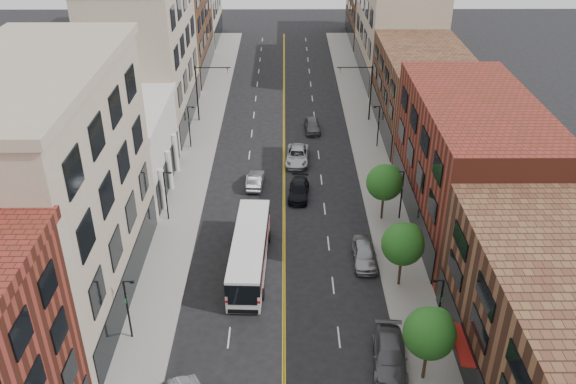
{
  "coord_description": "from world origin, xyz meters",
  "views": [
    {
      "loc": [
        0.11,
        -25.19,
        31.11
      ],
      "look_at": [
        0.37,
        20.58,
        5.0
      ],
      "focal_mm": 38.0,
      "sensor_mm": 36.0,
      "label": 1
    }
  ],
  "objects_px": {
    "car_parked_far": "(364,254)",
    "car_lane_behind": "(255,180)",
    "car_parked_mid": "(390,355)",
    "car_lane_b": "(297,156)",
    "car_lane_c": "(312,125)",
    "city_bus": "(250,250)",
    "car_lane_a": "(299,190)"
  },
  "relations": [
    {
      "from": "car_parked_far",
      "to": "car_lane_behind",
      "type": "xyz_separation_m",
      "value": [
        -9.84,
        13.43,
        -0.11
      ]
    },
    {
      "from": "car_parked_far",
      "to": "car_lane_behind",
      "type": "bearing_deg",
      "value": 126.94
    },
    {
      "from": "car_parked_mid",
      "to": "car_lane_c",
      "type": "bearing_deg",
      "value": 101.0
    },
    {
      "from": "car_lane_behind",
      "to": "car_lane_c",
      "type": "distance_m",
      "value": 15.61
    },
    {
      "from": "car_parked_far",
      "to": "car_lane_b",
      "type": "distance_m",
      "value": 19.79
    },
    {
      "from": "car_parked_mid",
      "to": "car_lane_a",
      "type": "distance_m",
      "value": 23.77
    },
    {
      "from": "car_lane_b",
      "to": "car_lane_c",
      "type": "relative_size",
      "value": 1.25
    },
    {
      "from": "city_bus",
      "to": "car_parked_far",
      "type": "distance_m",
      "value": 9.79
    },
    {
      "from": "car_lane_behind",
      "to": "car_lane_c",
      "type": "relative_size",
      "value": 0.97
    },
    {
      "from": "city_bus",
      "to": "car_parked_mid",
      "type": "bearing_deg",
      "value": -45.28
    },
    {
      "from": "car_lane_c",
      "to": "car_parked_far",
      "type": "bearing_deg",
      "value": -85.97
    },
    {
      "from": "city_bus",
      "to": "car_lane_behind",
      "type": "distance_m",
      "value": 14.29
    },
    {
      "from": "car_lane_behind",
      "to": "car_lane_b",
      "type": "relative_size",
      "value": 0.78
    },
    {
      "from": "city_bus",
      "to": "car_lane_c",
      "type": "xyz_separation_m",
      "value": [
        6.38,
        28.43,
        -1.06
      ]
    },
    {
      "from": "car_parked_mid",
      "to": "car_lane_a",
      "type": "xyz_separation_m",
      "value": [
        -5.74,
        23.07,
        -0.1
      ]
    },
    {
      "from": "car_lane_a",
      "to": "car_lane_c",
      "type": "distance_m",
      "value": 16.5
    },
    {
      "from": "car_lane_behind",
      "to": "car_lane_c",
      "type": "xyz_separation_m",
      "value": [
        6.51,
        14.18,
        0.05
      ]
    },
    {
      "from": "city_bus",
      "to": "car_lane_c",
      "type": "height_order",
      "value": "city_bus"
    },
    {
      "from": "city_bus",
      "to": "car_parked_mid",
      "type": "distance_m",
      "value": 14.98
    },
    {
      "from": "car_parked_mid",
      "to": "car_lane_c",
      "type": "height_order",
      "value": "car_parked_mid"
    },
    {
      "from": "car_lane_a",
      "to": "car_lane_c",
      "type": "bearing_deg",
      "value": 88.14
    },
    {
      "from": "car_lane_behind",
      "to": "car_lane_b",
      "type": "distance_m",
      "value": 7.2
    },
    {
      "from": "car_lane_behind",
      "to": "city_bus",
      "type": "bearing_deg",
      "value": 94.04
    },
    {
      "from": "car_lane_b",
      "to": "car_lane_c",
      "type": "height_order",
      "value": "car_lane_b"
    },
    {
      "from": "car_parked_far",
      "to": "car_parked_mid",
      "type": "bearing_deg",
      "value": -87.37
    },
    {
      "from": "car_parked_mid",
      "to": "car_parked_far",
      "type": "height_order",
      "value": "car_parked_far"
    },
    {
      "from": "car_lane_behind",
      "to": "car_lane_a",
      "type": "relative_size",
      "value": 0.88
    },
    {
      "from": "car_parked_far",
      "to": "car_lane_b",
      "type": "bearing_deg",
      "value": 106.38
    },
    {
      "from": "car_lane_a",
      "to": "car_lane_b",
      "type": "xyz_separation_m",
      "value": [
        0.0,
        7.82,
        0.06
      ]
    },
    {
      "from": "car_parked_mid",
      "to": "car_parked_far",
      "type": "distance_m",
      "value": 11.84
    },
    {
      "from": "city_bus",
      "to": "car_parked_mid",
      "type": "xyz_separation_m",
      "value": [
        10.1,
        -11.02,
        -1.01
      ]
    },
    {
      "from": "car_parked_mid",
      "to": "car_parked_far",
      "type": "xyz_separation_m",
      "value": [
        -0.39,
        11.83,
        0.01
      ]
    }
  ]
}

